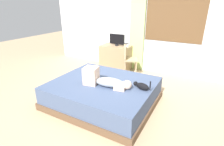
{
  "coord_description": "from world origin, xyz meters",
  "views": [
    {
      "loc": [
        1.7,
        -2.77,
        1.95
      ],
      "look_at": [
        0.1,
        0.12,
        0.62
      ],
      "focal_mm": 28.07,
      "sensor_mm": 36.0,
      "label": 1
    }
  ],
  "objects_px": {
    "person_lying": "(105,80)",
    "tv_monitor": "(117,40)",
    "chair_by_desk": "(128,58)",
    "desk": "(116,57)",
    "bed": "(103,93)",
    "cat": "(142,86)",
    "cup": "(127,46)"
  },
  "relations": [
    {
      "from": "cup",
      "to": "chair_by_desk",
      "type": "bearing_deg",
      "value": -60.79
    },
    {
      "from": "person_lying",
      "to": "cup",
      "type": "height_order",
      "value": "cup"
    },
    {
      "from": "person_lying",
      "to": "tv_monitor",
      "type": "xyz_separation_m",
      "value": [
        -0.81,
        2.05,
        0.34
      ]
    },
    {
      "from": "desk",
      "to": "tv_monitor",
      "type": "relative_size",
      "value": 1.87
    },
    {
      "from": "bed",
      "to": "cup",
      "type": "xyz_separation_m",
      "value": [
        -0.35,
        1.95,
        0.55
      ]
    },
    {
      "from": "desk",
      "to": "cat",
      "type": "bearing_deg",
      "value": -50.79
    },
    {
      "from": "bed",
      "to": "cat",
      "type": "height_order",
      "value": "cat"
    },
    {
      "from": "cat",
      "to": "cup",
      "type": "relative_size",
      "value": 4.53
    },
    {
      "from": "bed",
      "to": "tv_monitor",
      "type": "distance_m",
      "value": 2.18
    },
    {
      "from": "cat",
      "to": "bed",
      "type": "bearing_deg",
      "value": -173.74
    },
    {
      "from": "tv_monitor",
      "to": "chair_by_desk",
      "type": "distance_m",
      "value": 0.71
    },
    {
      "from": "bed",
      "to": "cup",
      "type": "distance_m",
      "value": 2.05
    },
    {
      "from": "cat",
      "to": "tv_monitor",
      "type": "distance_m",
      "value": 2.41
    },
    {
      "from": "bed",
      "to": "cup",
      "type": "relative_size",
      "value": 25.97
    },
    {
      "from": "desk",
      "to": "chair_by_desk",
      "type": "distance_m",
      "value": 0.63
    },
    {
      "from": "person_lying",
      "to": "tv_monitor",
      "type": "bearing_deg",
      "value": 111.52
    },
    {
      "from": "bed",
      "to": "chair_by_desk",
      "type": "distance_m",
      "value": 1.69
    },
    {
      "from": "desk",
      "to": "person_lying",
      "type": "bearing_deg",
      "value": -67.62
    },
    {
      "from": "tv_monitor",
      "to": "cup",
      "type": "distance_m",
      "value": 0.38
    },
    {
      "from": "tv_monitor",
      "to": "person_lying",
      "type": "bearing_deg",
      "value": -68.48
    },
    {
      "from": "bed",
      "to": "person_lying",
      "type": "xyz_separation_m",
      "value": [
        0.11,
        -0.11,
        0.35
      ]
    },
    {
      "from": "chair_by_desk",
      "to": "bed",
      "type": "bearing_deg",
      "value": -83.55
    },
    {
      "from": "bed",
      "to": "desk",
      "type": "relative_size",
      "value": 2.25
    },
    {
      "from": "person_lying",
      "to": "tv_monitor",
      "type": "height_order",
      "value": "tv_monitor"
    },
    {
      "from": "person_lying",
      "to": "chair_by_desk",
      "type": "height_order",
      "value": "chair_by_desk"
    },
    {
      "from": "person_lying",
      "to": "cup",
      "type": "relative_size",
      "value": 12.09
    },
    {
      "from": "cat",
      "to": "chair_by_desk",
      "type": "height_order",
      "value": "chair_by_desk"
    },
    {
      "from": "desk",
      "to": "chair_by_desk",
      "type": "height_order",
      "value": "chair_by_desk"
    },
    {
      "from": "tv_monitor",
      "to": "chair_by_desk",
      "type": "xyz_separation_m",
      "value": [
        0.51,
        -0.29,
        -0.41
      ]
    },
    {
      "from": "cat",
      "to": "desk",
      "type": "xyz_separation_m",
      "value": [
        -1.52,
        1.86,
        -0.17
      ]
    },
    {
      "from": "person_lying",
      "to": "cat",
      "type": "height_order",
      "value": "person_lying"
    },
    {
      "from": "bed",
      "to": "tv_monitor",
      "type": "height_order",
      "value": "tv_monitor"
    }
  ]
}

